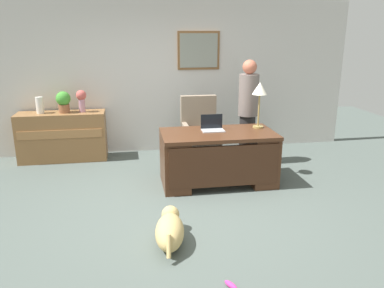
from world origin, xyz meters
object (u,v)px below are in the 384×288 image
Objects in this scene: desk_lamp at (260,91)px; dog_toy_bone at (231,285)px; credenza at (63,136)px; person_standing at (248,111)px; vase_with_flowers at (81,99)px; vase_empty at (40,105)px; dog_lying at (170,230)px; laptop at (212,126)px; armchair at (200,134)px; potted_plant at (63,101)px; desk at (218,157)px.

desk_lamp is 4.45× the size of dog_toy_bone.
person_standing is (3.07, -0.71, 0.48)m from credenza.
vase_with_flowers is 0.69m from vase_empty.
dog_lying is 3.65m from vase_empty.
dog_lying is at bearing -115.84° from laptop.
vase_empty reaches higher than laptop.
laptop is (-0.74, -0.66, -0.07)m from person_standing.
potted_plant is (-2.24, 0.50, 0.53)m from armchair.
desk_lamp reaches higher than potted_plant.
vase_empty is (-3.36, 1.32, -0.34)m from desk_lamp.
armchair is 0.93m from laptop.
vase_with_flowers is at bearing 110.58° from dog_lying.
dog_toy_bone is at bearing -64.05° from potted_plant.
vase_empty is 1.81× the size of dog_toy_bone.
desk_lamp is 3.06m from dog_toy_bone.
laptop is 0.89× the size of potted_plant.
person_standing reaches higher than armchair.
vase_empty is (-2.65, 1.37, 0.14)m from laptop.
credenza is at bearing -179.80° from vase_with_flowers.
vase_empty is at bearing 180.00° from potted_plant.
credenza is at bearing 116.75° from dog_toy_bone.
laptop is at bearing -27.30° from vase_empty.
desk_lamp reaches higher than laptop.
person_standing reaches higher than laptop.
potted_plant is (-2.26, 1.37, 0.20)m from laptop.
desk is 0.44m from laptop.
person_standing is at bearing 70.61° from dog_toy_bone.
dog_lying is 2.89× the size of vase_empty.
desk_lamp is at bearing -48.52° from armchair.
vase_empty is at bearing 158.57° from desk_lamp.
laptop is at bearing 81.50° from dog_toy_bone.
credenza is at bearing 147.56° from desk.
desk_lamp is 3.26m from potted_plant.
person_standing is 3.47m from dog_toy_bone.
desk_lamp reaches higher than dog_lying.
armchair is 0.88m from person_standing.
potted_plant reaches higher than dog_toy_bone.
vase_with_flowers is 0.30m from potted_plant.
dog_lying is 3.49m from potted_plant.
dog_toy_bone is at bearing -61.65° from dog_lying.
dog_lying is at bearing -107.39° from armchair.
potted_plant reaches higher than dog_lying.
person_standing reaches higher than desk.
vase_empty is (-0.68, 0.00, -0.09)m from vase_with_flowers.
laptop is (-0.06, 0.15, 0.41)m from desk.
vase_empty is 0.39m from potted_plant.
person_standing is at bearing -13.27° from potted_plant.
potted_plant is at bearing 115.95° from dog_toy_bone.
desk is 1.79m from dog_lying.
person_standing is 2.91m from dog_lying.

